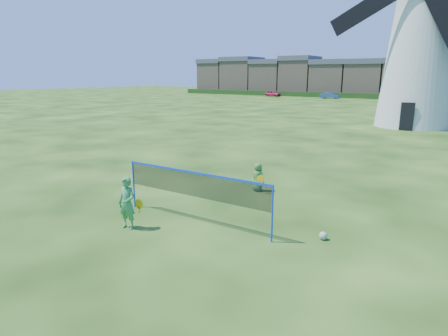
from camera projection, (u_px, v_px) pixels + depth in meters
ground at (210, 218)px, 11.65m from camera, size 220.00×220.00×0.00m
windmill at (420, 49)px, 31.01m from camera, size 13.57×5.96×18.30m
badminton_net at (194, 185)px, 11.06m from camera, size 5.05×0.05×1.55m
player_girl at (127, 203)px, 10.72m from camera, size 0.71×0.43×1.49m
player_boy at (258, 177)px, 14.28m from camera, size 0.66×0.50×1.07m
play_ball at (323, 236)px, 10.11m from camera, size 0.22×0.22×0.22m
terraced_houses at (298, 77)px, 83.80m from camera, size 50.82×8.40×8.37m
hedge at (310, 94)px, 76.90m from camera, size 62.00×0.80×1.00m
car_left at (273, 94)px, 78.53m from camera, size 3.51×1.73×1.15m
car_right at (330, 96)px, 70.99m from camera, size 3.59×1.36×1.17m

